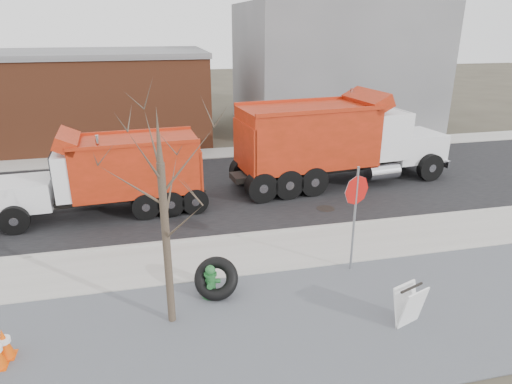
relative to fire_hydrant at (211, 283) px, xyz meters
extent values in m
plane|color=#383328|center=(2.14, 1.77, -0.42)|extent=(120.00, 120.00, 0.00)
cube|color=gray|center=(2.14, -1.73, -0.41)|extent=(60.00, 5.00, 0.03)
cube|color=#9E9B93|center=(2.14, 2.02, -0.39)|extent=(60.00, 2.50, 0.06)
cube|color=#9E9B93|center=(2.14, 3.32, -0.37)|extent=(60.00, 0.15, 0.11)
cube|color=black|center=(2.14, 8.07, -0.41)|extent=(60.00, 9.40, 0.02)
cube|color=#9E9B93|center=(2.14, 13.77, -0.39)|extent=(60.00, 2.00, 0.06)
cube|color=gray|center=(11.14, 19.77, 3.58)|extent=(12.00, 10.00, 8.00)
cube|color=brown|center=(-7.86, 18.77, 2.08)|extent=(20.00, 8.00, 5.00)
cube|color=gray|center=(-7.86, 18.77, 4.73)|extent=(20.20, 8.20, 0.30)
cylinder|color=#382D23|center=(-1.06, -0.83, 1.58)|extent=(0.18, 0.18, 4.00)
cone|color=#382D23|center=(-1.06, -0.83, 4.18)|extent=(0.14, 0.14, 1.20)
cylinder|color=#2C7636|center=(0.00, 0.01, -0.39)|extent=(0.49, 0.49, 0.07)
cylinder|color=#2C7636|center=(0.00, 0.01, -0.06)|extent=(0.26, 0.26, 0.67)
cylinder|color=#2C7636|center=(0.00, 0.01, 0.25)|extent=(0.33, 0.33, 0.06)
sphere|color=#2C7636|center=(0.00, 0.01, 0.36)|extent=(0.27, 0.27, 0.27)
cylinder|color=#2C7636|center=(0.00, 0.01, 0.47)|extent=(0.06, 0.06, 0.07)
cylinder|color=#2C7636|center=(-0.18, 0.05, 0.04)|extent=(0.16, 0.15, 0.12)
cylinder|color=#2C7636|center=(0.19, -0.03, 0.04)|extent=(0.16, 0.15, 0.12)
cylinder|color=#2C7636|center=(-0.04, -0.18, 0.02)|extent=(0.19, 0.16, 0.17)
torus|color=black|center=(0.15, 0.03, 0.09)|extent=(1.35, 1.20, 1.11)
cylinder|color=gray|center=(4.16, 0.49, 1.15)|extent=(0.07, 0.07, 3.15)
cylinder|color=#B9110D|center=(4.16, 0.49, 2.05)|extent=(0.82, 0.31, 0.85)
cube|color=white|center=(4.43, -2.35, 0.10)|extent=(0.78, 0.49, 1.00)
cube|color=white|center=(4.35, -2.15, 0.10)|extent=(0.78, 0.49, 1.00)
cube|color=black|center=(4.39, -2.25, 0.60)|extent=(0.70, 0.30, 0.05)
cube|color=#E24B07|center=(-4.61, -1.32, -0.40)|extent=(0.38, 0.38, 0.04)
cone|color=#E24B07|center=(-4.61, -1.32, -0.05)|extent=(0.36, 0.36, 0.69)
cylinder|color=white|center=(-4.61, -1.32, 0.02)|extent=(0.29, 0.29, 0.10)
cube|color=black|center=(6.68, 7.82, 0.31)|extent=(9.65, 2.05, 0.25)
cube|color=silver|center=(10.61, 8.26, 0.94)|extent=(2.70, 2.45, 1.24)
cube|color=silver|center=(11.67, 8.38, 0.94)|extent=(0.28, 1.96, 1.12)
cube|color=silver|center=(8.72, 8.05, 1.73)|extent=(2.07, 2.77, 2.02)
cube|color=black|center=(9.47, 8.14, 2.29)|extent=(0.30, 2.24, 0.90)
cube|color=#B4250F|center=(5.23, 7.66, 1.84)|extent=(5.88, 3.30, 2.47)
cylinder|color=silver|center=(7.76, 9.02, 2.24)|extent=(0.17, 0.17, 2.70)
cylinder|color=black|center=(10.67, 9.49, 0.21)|extent=(1.27, 0.47, 1.24)
cylinder|color=black|center=(10.94, 7.08, 0.21)|extent=(1.27, 0.47, 1.24)
cylinder|color=black|center=(3.77, 8.58, 0.21)|extent=(1.27, 0.47, 1.24)
cylinder|color=black|center=(4.01, 6.44, 0.21)|extent=(1.27, 0.47, 1.24)
cube|color=black|center=(-3.03, 6.41, 0.19)|extent=(7.41, 1.25, 0.20)
cube|color=silver|center=(-5.81, 6.23, 0.68)|extent=(2.09, 1.88, 0.99)
cube|color=silver|center=(-3.91, 6.35, 1.31)|extent=(1.57, 2.16, 1.62)
cube|color=black|center=(-4.66, 6.30, 1.76)|extent=(0.16, 1.80, 0.72)
cube|color=#B4250F|center=(-1.86, 6.48, 1.40)|extent=(4.64, 2.45, 1.99)
cylinder|color=silver|center=(-3.01, 5.55, 1.72)|extent=(0.13, 0.13, 2.17)
cylinder|color=black|center=(-5.95, 5.25, 0.09)|extent=(1.01, 0.33, 0.99)
cylinder|color=black|center=(-6.07, 7.19, 0.09)|extent=(1.01, 0.33, 0.99)
cylinder|color=black|center=(-0.73, 5.68, 0.09)|extent=(1.01, 0.33, 0.99)
cylinder|color=black|center=(-0.83, 7.41, 0.09)|extent=(1.01, 0.33, 0.99)
camera|label=1|loc=(-1.18, -10.30, 6.36)|focal=32.00mm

